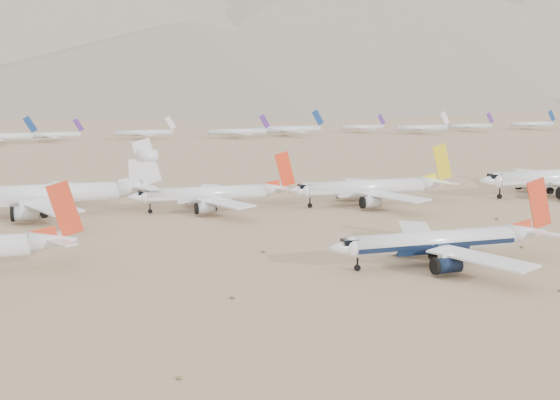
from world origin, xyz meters
name	(u,v)px	position (x,y,z in m)	size (l,w,h in m)	color
ground	(425,258)	(0.00, 0.00, 0.00)	(7000.00, 7000.00, 0.00)	#957557
main_airliner	(444,241)	(1.21, -5.01, 4.52)	(46.62, 45.54, 16.45)	white
row2_navy_widebody	(560,178)	(80.21, 58.93, 5.56)	(56.01, 54.77, 19.93)	white
row2_gold_tail	(372,188)	(16.44, 61.84, 4.89)	(49.10, 48.02, 17.48)	white
row2_orange_tail	(213,194)	(-30.03, 66.55, 4.51)	(45.09, 44.11, 16.08)	white
row2_white_trijet	(49,194)	(-73.84, 72.19, 5.91)	(57.57, 56.26, 20.40)	white
distant_storage_row	(233,131)	(35.72, 316.98, 4.35)	(624.18, 57.74, 15.09)	silver
mountain_range	(116,17)	(70.18, 1648.01, 190.32)	(7354.00, 3024.00, 470.00)	slate
foothills	(389,65)	(526.68, 1100.00, 67.15)	(4637.50, 1395.00, 155.00)	slate
desert_scrub	(520,298)	(1.20, -29.72, 0.29)	(261.14, 121.67, 0.63)	brown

